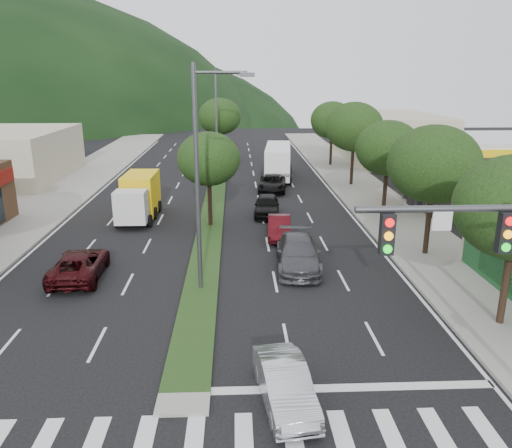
{
  "coord_description": "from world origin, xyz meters",
  "views": [
    {
      "loc": [
        1.64,
        -13.28,
        9.5
      ],
      "look_at": [
        2.69,
        11.27,
        2.13
      ],
      "focal_mm": 35.0,
      "sensor_mm": 36.0,
      "label": 1
    }
  ],
  "objects_px": {
    "tree_med_near": "(209,159)",
    "sedan_silver": "(285,384)",
    "tree_r_c": "(388,148)",
    "tree_med_far": "(220,116)",
    "streetlight_near": "(202,170)",
    "tree_r_d": "(354,127)",
    "motorhome": "(278,161)",
    "box_truck": "(139,198)",
    "suv_maroon": "(79,264)",
    "tree_r_e": "(332,120)",
    "car_queue_b": "(298,253)",
    "car_queue_a": "(267,205)",
    "streetlight_mid": "(219,120)",
    "tree_r_b": "(434,164)",
    "car_queue_d": "(272,183)",
    "car_queue_c": "(279,227)"
  },
  "relations": [
    {
      "from": "car_queue_a",
      "to": "streetlight_mid",
      "type": "bearing_deg",
      "value": 111.17
    },
    {
      "from": "tree_r_e",
      "to": "car_queue_b",
      "type": "xyz_separation_m",
      "value": [
        -7.18,
        -29.47,
        -4.13
      ]
    },
    {
      "from": "tree_med_far",
      "to": "box_truck",
      "type": "bearing_deg",
      "value": -101.77
    },
    {
      "from": "tree_r_e",
      "to": "tree_med_far",
      "type": "height_order",
      "value": "tree_med_far"
    },
    {
      "from": "suv_maroon",
      "to": "motorhome",
      "type": "bearing_deg",
      "value": -118.95
    },
    {
      "from": "car_queue_b",
      "to": "tree_med_near",
      "type": "bearing_deg",
      "value": 126.63
    },
    {
      "from": "tree_r_b",
      "to": "streetlight_near",
      "type": "xyz_separation_m",
      "value": [
        -11.79,
        -4.0,
        0.55
      ]
    },
    {
      "from": "tree_med_near",
      "to": "sedan_silver",
      "type": "xyz_separation_m",
      "value": [
        3.06,
        -18.44,
        -3.79
      ]
    },
    {
      "from": "tree_r_c",
      "to": "car_queue_b",
      "type": "bearing_deg",
      "value": -127.17
    },
    {
      "from": "car_queue_c",
      "to": "box_truck",
      "type": "xyz_separation_m",
      "value": [
        -9.23,
        4.75,
        0.76
      ]
    },
    {
      "from": "car_queue_d",
      "to": "motorhome",
      "type": "relative_size",
      "value": 0.59
    },
    {
      "from": "tree_r_c",
      "to": "suv_maroon",
      "type": "xyz_separation_m",
      "value": [
        -17.96,
        -10.33,
        -4.07
      ]
    },
    {
      "from": "tree_med_near",
      "to": "sedan_silver",
      "type": "relative_size",
      "value": 1.55
    },
    {
      "from": "tree_r_d",
      "to": "suv_maroon",
      "type": "height_order",
      "value": "tree_r_d"
    },
    {
      "from": "car_queue_b",
      "to": "box_truck",
      "type": "relative_size",
      "value": 0.87
    },
    {
      "from": "sedan_silver",
      "to": "car_queue_c",
      "type": "height_order",
      "value": "same"
    },
    {
      "from": "tree_r_d",
      "to": "box_truck",
      "type": "xyz_separation_m",
      "value": [
        -16.94,
        -9.71,
        -3.79
      ]
    },
    {
      "from": "streetlight_near",
      "to": "tree_r_d",
      "type": "bearing_deg",
      "value": 61.8
    },
    {
      "from": "tree_r_e",
      "to": "car_queue_b",
      "type": "height_order",
      "value": "tree_r_e"
    },
    {
      "from": "tree_r_b",
      "to": "car_queue_a",
      "type": "xyz_separation_m",
      "value": [
        -8.15,
        8.53,
        -4.32
      ]
    },
    {
      "from": "motorhome",
      "to": "streetlight_mid",
      "type": "bearing_deg",
      "value": -168.6
    },
    {
      "from": "tree_r_c",
      "to": "tree_med_far",
      "type": "distance_m",
      "value": 26.83
    },
    {
      "from": "box_truck",
      "to": "motorhome",
      "type": "relative_size",
      "value": 0.73
    },
    {
      "from": "car_queue_a",
      "to": "box_truck",
      "type": "relative_size",
      "value": 0.7
    },
    {
      "from": "tree_r_c",
      "to": "tree_r_d",
      "type": "xyz_separation_m",
      "value": [
        0.0,
        10.0,
        0.43
      ]
    },
    {
      "from": "tree_med_near",
      "to": "box_truck",
      "type": "distance_m",
      "value": 6.23
    },
    {
      "from": "tree_r_e",
      "to": "tree_r_d",
      "type": "bearing_deg",
      "value": -90.0
    },
    {
      "from": "tree_med_near",
      "to": "car_queue_d",
      "type": "xyz_separation_m",
      "value": [
        4.8,
        10.1,
        -3.75
      ]
    },
    {
      "from": "sedan_silver",
      "to": "box_truck",
      "type": "bearing_deg",
      "value": 103.46
    },
    {
      "from": "tree_r_c",
      "to": "suv_maroon",
      "type": "height_order",
      "value": "tree_r_c"
    },
    {
      "from": "car_queue_b",
      "to": "streetlight_near",
      "type": "bearing_deg",
      "value": -147.48
    },
    {
      "from": "tree_r_e",
      "to": "suv_maroon",
      "type": "bearing_deg",
      "value": -120.63
    },
    {
      "from": "tree_r_c",
      "to": "car_queue_c",
      "type": "bearing_deg",
      "value": -149.92
    },
    {
      "from": "tree_r_b",
      "to": "sedan_silver",
      "type": "distance_m",
      "value": 15.94
    },
    {
      "from": "car_queue_b",
      "to": "car_queue_c",
      "type": "height_order",
      "value": "car_queue_b"
    },
    {
      "from": "tree_med_far",
      "to": "box_truck",
      "type": "relative_size",
      "value": 1.15
    },
    {
      "from": "car_queue_a",
      "to": "car_queue_c",
      "type": "distance_m",
      "value": 5.02
    },
    {
      "from": "tree_med_near",
      "to": "streetlight_mid",
      "type": "xyz_separation_m",
      "value": [
        0.21,
        15.0,
        1.16
      ]
    },
    {
      "from": "tree_r_b",
      "to": "suv_maroon",
      "type": "height_order",
      "value": "tree_r_b"
    },
    {
      "from": "streetlight_near",
      "to": "suv_maroon",
      "type": "distance_m",
      "value": 8.06
    },
    {
      "from": "car_queue_a",
      "to": "tree_r_d",
      "type": "bearing_deg",
      "value": 54.15
    },
    {
      "from": "tree_r_c",
      "to": "sedan_silver",
      "type": "height_order",
      "value": "tree_r_c"
    },
    {
      "from": "streetlight_near",
      "to": "streetlight_mid",
      "type": "xyz_separation_m",
      "value": [
        0.0,
        25.0,
        0.0
      ]
    },
    {
      "from": "tree_med_near",
      "to": "car_queue_c",
      "type": "bearing_deg",
      "value": -29.92
    },
    {
      "from": "tree_r_b",
      "to": "car_queue_a",
      "type": "height_order",
      "value": "tree_r_b"
    },
    {
      "from": "motorhome",
      "to": "box_truck",
      "type": "bearing_deg",
      "value": -122.89
    },
    {
      "from": "tree_r_e",
      "to": "car_queue_c",
      "type": "bearing_deg",
      "value": -107.49
    },
    {
      "from": "tree_r_d",
      "to": "car_queue_a",
      "type": "height_order",
      "value": "tree_r_d"
    },
    {
      "from": "tree_r_b",
      "to": "motorhome",
      "type": "relative_size",
      "value": 0.84
    },
    {
      "from": "tree_r_d",
      "to": "motorhome",
      "type": "xyz_separation_m",
      "value": [
        -6.27,
        3.52,
        -3.53
      ]
    }
  ]
}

